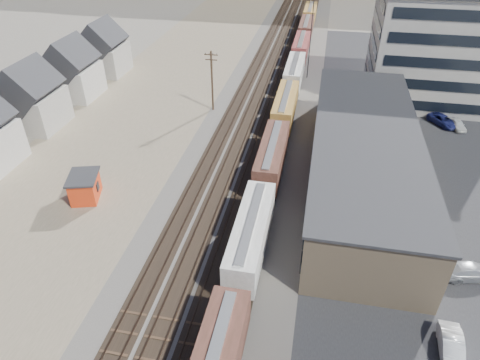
% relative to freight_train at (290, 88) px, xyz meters
% --- Properties ---
extents(ground, '(300.00, 300.00, 0.00)m').
position_rel_freight_train_xyz_m(ground, '(-3.80, -47.19, -2.79)').
color(ground, '#6B6356').
rests_on(ground, ground).
extents(ballast_bed, '(18.00, 200.00, 0.06)m').
position_rel_freight_train_xyz_m(ballast_bed, '(-3.80, 2.81, -2.76)').
color(ballast_bed, '#4C4742').
rests_on(ballast_bed, ground).
extents(dirt_yard, '(24.00, 180.00, 0.03)m').
position_rel_freight_train_xyz_m(dirt_yard, '(-23.80, -7.19, -2.78)').
color(dirt_yard, '#70654D').
rests_on(dirt_yard, ground).
extents(asphalt_lot, '(26.00, 120.00, 0.04)m').
position_rel_freight_train_xyz_m(asphalt_lot, '(18.20, -12.19, -2.77)').
color(asphalt_lot, '#232326').
rests_on(asphalt_lot, ground).
extents(rail_tracks, '(11.40, 200.00, 0.24)m').
position_rel_freight_train_xyz_m(rail_tracks, '(-4.35, 2.81, -2.68)').
color(rail_tracks, black).
rests_on(rail_tracks, ground).
extents(freight_train, '(3.00, 119.74, 4.46)m').
position_rel_freight_train_xyz_m(freight_train, '(0.00, 0.00, 0.00)').
color(freight_train, black).
rests_on(freight_train, ground).
extents(warehouse, '(12.40, 40.40, 7.25)m').
position_rel_freight_train_xyz_m(warehouse, '(11.18, -22.19, 0.86)').
color(warehouse, tan).
rests_on(warehouse, ground).
extents(office_tower, '(22.60, 18.60, 18.45)m').
position_rel_freight_train_xyz_m(office_tower, '(24.15, 7.76, 6.47)').
color(office_tower, '#9E998E').
rests_on(office_tower, ground).
extents(utility_pole_north, '(2.20, 0.32, 10.00)m').
position_rel_freight_train_xyz_m(utility_pole_north, '(-12.30, -5.19, 2.50)').
color(utility_pole_north, '#382619').
rests_on(utility_pole_north, ground).
extents(radio_mast, '(1.20, 0.16, 18.00)m').
position_rel_freight_train_xyz_m(radio_mast, '(2.20, 12.81, 6.33)').
color(radio_mast, black).
rests_on(radio_mast, ground).
extents(townhouse_row, '(8.15, 68.16, 10.47)m').
position_rel_freight_train_xyz_m(townhouse_row, '(-37.80, -22.19, 1.54)').
color(townhouse_row, '#B7B2A8').
rests_on(townhouse_row, ground).
extents(maintenance_shed, '(4.40, 5.07, 3.16)m').
position_rel_freight_train_xyz_m(maintenance_shed, '(-21.09, -32.22, -1.18)').
color(maintenance_shed, red).
rests_on(maintenance_shed, ground).
extents(parked_car_white, '(1.94, 4.86, 1.57)m').
position_rel_freight_train_xyz_m(parked_car_white, '(17.60, -45.87, -2.01)').
color(parked_car_white, silver).
rests_on(parked_car_white, ground).
extents(parked_car_silver, '(5.80, 3.30, 1.59)m').
position_rel_freight_train_xyz_m(parked_car_silver, '(21.05, -36.84, -2.00)').
color(parked_car_silver, '#A0A2A7').
rests_on(parked_car_silver, ground).
extents(parked_car_blue, '(4.93, 5.70, 1.46)m').
position_rel_freight_train_xyz_m(parked_car_blue, '(24.56, -3.42, -2.06)').
color(parked_car_blue, navy).
rests_on(parked_car_blue, ground).
extents(parked_car_far, '(2.36, 4.26, 1.37)m').
position_rel_freight_train_xyz_m(parked_car_far, '(26.54, -4.34, -2.11)').
color(parked_car_far, silver).
rests_on(parked_car_far, ground).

